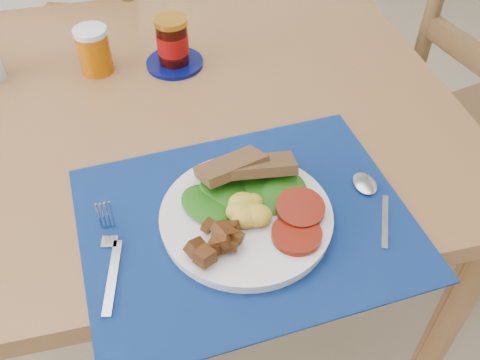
# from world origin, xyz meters

# --- Properties ---
(table) EXTENTS (1.40, 0.90, 0.75)m
(table) POSITION_xyz_m (0.00, 0.20, 0.67)
(table) COLOR brown
(table) RESTS_ON ground
(chair_far) EXTENTS (0.59, 0.58, 1.25)m
(chair_far) POSITION_xyz_m (-0.03, 0.83, 0.62)
(chair_far) COLOR #51341D
(chair_far) RESTS_ON ground
(placemat) EXTENTS (0.52, 0.43, 0.00)m
(placemat) POSITION_xyz_m (0.23, -0.13, 0.75)
(placemat) COLOR #040B33
(placemat) RESTS_ON table
(breakfast_plate) EXTENTS (0.26, 0.26, 0.06)m
(breakfast_plate) POSITION_xyz_m (0.22, -0.13, 0.77)
(breakfast_plate) COLOR silver
(breakfast_plate) RESTS_ON placemat
(fork) EXTENTS (0.04, 0.18, 0.00)m
(fork) POSITION_xyz_m (0.02, -0.14, 0.76)
(fork) COLOR #B2B5BA
(fork) RESTS_ON placemat
(spoon) EXTENTS (0.05, 0.16, 0.00)m
(spoon) POSITION_xyz_m (0.43, -0.13, 0.76)
(spoon) COLOR #B2B5BA
(spoon) RESTS_ON placemat
(juice_glass) EXTENTS (0.06, 0.06, 0.09)m
(juice_glass) POSITION_xyz_m (0.03, 0.34, 0.80)
(juice_glass) COLOR #AD5504
(juice_glass) RESTS_ON table
(jam_on_saucer) EXTENTS (0.12, 0.12, 0.11)m
(jam_on_saucer) POSITION_xyz_m (0.18, 0.32, 0.80)
(jam_on_saucer) COLOR #040B4D
(jam_on_saucer) RESTS_ON table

